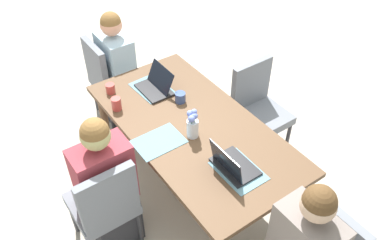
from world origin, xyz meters
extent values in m
plane|color=#B2A899|center=(0.00, 0.00, 0.00)|extent=(10.00, 10.00, 0.00)
cube|color=brown|center=(0.00, 0.00, 0.73)|extent=(1.86, 0.94, 0.04)
cylinder|color=brown|center=(-0.85, -0.39, 0.35)|extent=(0.07, 0.07, 0.71)
cylinder|color=brown|center=(0.85, -0.39, 0.35)|extent=(0.07, 0.07, 0.71)
cylinder|color=brown|center=(0.85, 0.39, 0.35)|extent=(0.07, 0.07, 0.71)
cube|color=slate|center=(-1.27, -0.17, 0.68)|extent=(0.42, 0.06, 0.45)
sphere|color=tan|center=(-1.21, 0.02, 1.07)|extent=(0.20, 0.20, 0.20)
sphere|color=#51381E|center=(-1.21, 0.02, 1.10)|extent=(0.19, 0.19, 0.19)
cube|color=slate|center=(-0.03, 0.83, 0.41)|extent=(0.44, 0.44, 0.08)
cube|color=slate|center=(-0.22, 0.83, 0.68)|extent=(0.06, 0.42, 0.45)
cylinder|color=#333338|center=(0.16, 1.02, 0.18)|extent=(0.04, 0.04, 0.37)
cylinder|color=#333338|center=(0.16, 0.64, 0.18)|extent=(0.04, 0.04, 0.37)
cylinder|color=#333338|center=(-0.22, 0.64, 0.18)|extent=(0.04, 0.04, 0.37)
cube|color=#2D2D33|center=(-0.03, 0.77, 0.23)|extent=(0.36, 0.34, 0.45)
cube|color=#93333D|center=(-0.03, 0.77, 0.70)|extent=(0.24, 0.40, 0.50)
sphere|color=tan|center=(-0.03, 0.77, 1.07)|extent=(0.20, 0.20, 0.20)
sphere|color=brown|center=(-0.03, 0.77, 1.10)|extent=(0.19, 0.19, 0.19)
cube|color=slate|center=(1.30, 0.03, 0.41)|extent=(0.44, 0.44, 0.08)
cube|color=slate|center=(1.30, 0.22, 0.68)|extent=(0.42, 0.06, 0.45)
cylinder|color=#333338|center=(1.49, -0.16, 0.18)|extent=(0.04, 0.04, 0.37)
cylinder|color=#333338|center=(1.11, -0.16, 0.18)|extent=(0.04, 0.04, 0.37)
cylinder|color=#333338|center=(1.49, 0.22, 0.18)|extent=(0.04, 0.04, 0.37)
cylinder|color=#333338|center=(1.11, 0.22, 0.18)|extent=(0.04, 0.04, 0.37)
cube|color=#2D2D33|center=(1.24, 0.03, 0.23)|extent=(0.34, 0.36, 0.45)
cube|color=#99B7CC|center=(1.24, 0.03, 0.70)|extent=(0.40, 0.24, 0.50)
sphere|color=tan|center=(1.24, 0.03, 1.07)|extent=(0.20, 0.20, 0.20)
sphere|color=brown|center=(1.24, 0.03, 1.10)|extent=(0.19, 0.19, 0.19)
cube|color=slate|center=(0.03, -0.80, 0.41)|extent=(0.44, 0.44, 0.08)
cube|color=slate|center=(0.22, -0.80, 0.68)|extent=(0.06, 0.42, 0.45)
cylinder|color=#333338|center=(-0.16, -0.99, 0.18)|extent=(0.04, 0.04, 0.37)
cylinder|color=#333338|center=(-0.16, -0.61, 0.18)|extent=(0.04, 0.04, 0.37)
cylinder|color=#333338|center=(0.22, -0.99, 0.18)|extent=(0.04, 0.04, 0.37)
cylinder|color=#333338|center=(0.22, -0.61, 0.18)|extent=(0.04, 0.04, 0.37)
cylinder|color=silver|center=(-0.10, 0.07, 0.82)|extent=(0.09, 0.09, 0.14)
sphere|color=#6B7FD1|center=(-0.08, 0.07, 0.95)|extent=(0.05, 0.05, 0.05)
cylinder|color=#477A3D|center=(-0.08, 0.07, 0.92)|extent=(0.01, 0.01, 0.06)
sphere|color=#6B7FD1|center=(-0.10, 0.08, 0.93)|extent=(0.05, 0.05, 0.05)
cylinder|color=#477A3D|center=(-0.10, 0.08, 0.91)|extent=(0.01, 0.01, 0.04)
sphere|color=#6B7FD1|center=(-0.12, 0.09, 0.94)|extent=(0.05, 0.05, 0.05)
cylinder|color=#477A3D|center=(-0.12, 0.09, 0.91)|extent=(0.01, 0.01, 0.05)
sphere|color=#6B7FD1|center=(-0.12, 0.06, 0.95)|extent=(0.05, 0.05, 0.05)
cylinder|color=#477A3D|center=(-0.12, 0.06, 0.92)|extent=(0.01, 0.01, 0.06)
sphere|color=#6B7FD1|center=(-0.10, 0.05, 0.97)|extent=(0.04, 0.04, 0.04)
cylinder|color=#477A3D|center=(-0.10, 0.05, 0.93)|extent=(0.01, 0.01, 0.08)
cube|color=slate|center=(-0.57, 0.01, 0.75)|extent=(0.36, 0.26, 0.00)
cube|color=slate|center=(-0.01, 0.31, 0.75)|extent=(0.26, 0.36, 0.00)
cube|color=slate|center=(0.58, 0.01, 0.75)|extent=(0.37, 0.28, 0.00)
cube|color=black|center=(-0.53, 0.01, 0.76)|extent=(0.32, 0.22, 0.02)
cube|color=black|center=(-0.53, 0.10, 0.86)|extent=(0.31, 0.05, 0.20)
cube|color=black|center=(0.54, 0.01, 0.76)|extent=(0.32, 0.22, 0.02)
cube|color=black|center=(0.54, -0.05, 0.86)|extent=(0.31, 0.09, 0.19)
cylinder|color=#AD3D38|center=(0.51, 0.39, 0.80)|extent=(0.08, 0.08, 0.11)
cylinder|color=#AD3D38|center=(0.73, 0.33, 0.79)|extent=(0.08, 0.08, 0.08)
cylinder|color=#33477A|center=(0.29, -0.09, 0.79)|extent=(0.09, 0.09, 0.09)
camera|label=1|loc=(-1.89, 1.33, 2.83)|focal=37.63mm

